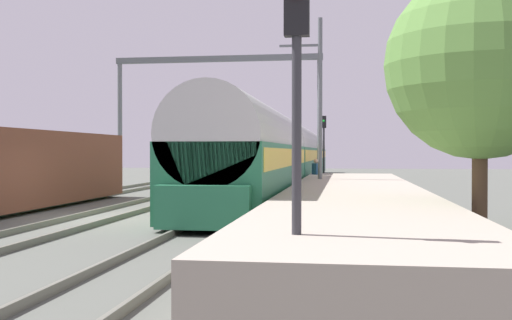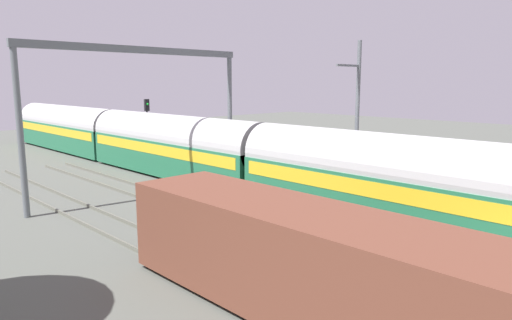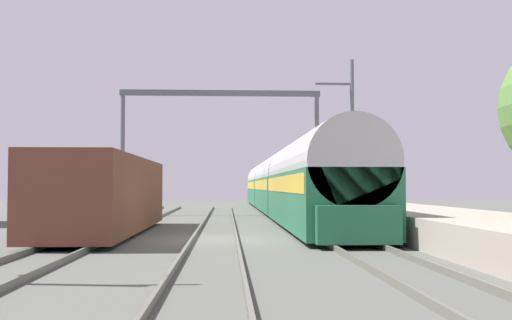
{
  "view_description": "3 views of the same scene",
  "coord_description": "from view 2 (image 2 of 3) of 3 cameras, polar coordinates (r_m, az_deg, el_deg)",
  "views": [
    {
      "loc": [
        7.63,
        -18.55,
        2.09
      ],
      "look_at": [
        4.11,
        5.57,
        1.77
      ],
      "focal_mm": 43.18,
      "sensor_mm": 36.0,
      "label": 1
    },
    {
      "loc": [
        -12.88,
        -3.98,
        6.02
      ],
      "look_at": [
        0.52,
        9.65,
        2.81
      ],
      "focal_mm": 32.46,
      "sensor_mm": 36.0,
      "label": 2
    },
    {
      "loc": [
        0.39,
        -20.79,
        1.8
      ],
      "look_at": [
        2.06,
        13.86,
        3.29
      ],
      "focal_mm": 42.93,
      "sensor_mm": 36.0,
      "label": 3
    }
  ],
  "objects": [
    {
      "name": "track_west",
      "position": [
        14.73,
        26.73,
        -15.32
      ],
      "size": [
        1.52,
        60.0,
        0.16
      ],
      "color": "#606055",
      "rests_on": "ground"
    },
    {
      "name": "freight_car",
      "position": [
        11.82,
        8.46,
        -13.21
      ],
      "size": [
        2.8,
        13.0,
        2.7
      ],
      "color": "brown",
      "rests_on": "ground"
    },
    {
      "name": "catenary_pole_east_mid",
      "position": [
        23.2,
        12.27,
        4.7
      ],
      "size": [
        1.9,
        0.2,
        8.0
      ],
      "color": "slate",
      "rests_on": "ground"
    },
    {
      "name": "person_crossing",
      "position": [
        26.67,
        1.81,
        -1.25
      ],
      "size": [
        0.45,
        0.46,
        1.73
      ],
      "rotation": [
        0.0,
        0.0,
        5.45
      ],
      "color": "#393939",
      "rests_on": "ground"
    },
    {
      "name": "passenger_train",
      "position": [
        30.45,
        -10.15,
        1.76
      ],
      "size": [
        2.93,
        49.2,
        3.82
      ],
      "color": "#236B47",
      "rests_on": "ground"
    },
    {
      "name": "railway_signal_far",
      "position": [
        36.56,
        -13.24,
        4.66
      ],
      "size": [
        0.36,
        0.3,
        4.77
      ],
      "color": "#2D2D33",
      "rests_on": "ground"
    },
    {
      "name": "platform",
      "position": [
        22.36,
        28.61,
        -6.08
      ],
      "size": [
        4.4,
        28.0,
        0.9
      ],
      "color": "#A39989",
      "rests_on": "ground"
    },
    {
      "name": "catenary_gantry",
      "position": [
        25.19,
        -13.91,
        8.4
      ],
      "size": [
        12.63,
        0.28,
        7.86
      ],
      "color": "slate",
      "rests_on": "ground"
    },
    {
      "name": "ground",
      "position": [
        14.76,
        26.71,
        -15.6
      ],
      "size": [
        120.0,
        120.0,
        0.0
      ],
      "primitive_type": "plane",
      "color": "#53574F"
    }
  ]
}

